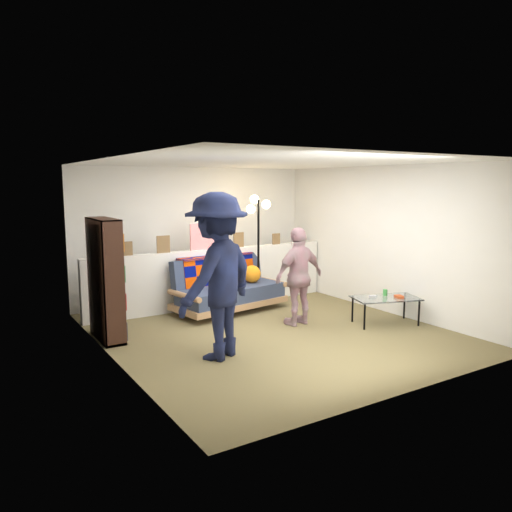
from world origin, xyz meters
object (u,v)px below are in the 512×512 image
(person_right, at_px, (299,276))
(floor_lamp, at_px, (258,227))
(bookshelf, at_px, (106,284))
(person_left, at_px, (217,276))
(futon_sofa, at_px, (228,288))
(coffee_table, at_px, (386,299))

(person_right, bearing_deg, floor_lamp, -102.60)
(bookshelf, height_order, person_left, person_left)
(floor_lamp, xyz_separation_m, person_left, (-1.89, -2.10, -0.35))
(futon_sofa, relative_size, floor_lamp, 1.04)
(person_right, bearing_deg, coffee_table, 143.89)
(futon_sofa, distance_m, coffee_table, 2.56)
(futon_sofa, xyz_separation_m, bookshelf, (-2.15, -0.49, 0.39))
(person_left, height_order, person_right, person_left)
(bookshelf, height_order, floor_lamp, floor_lamp)
(person_left, bearing_deg, person_right, 172.74)
(coffee_table, xyz_separation_m, person_right, (-1.13, 0.68, 0.36))
(bookshelf, xyz_separation_m, person_right, (2.65, -0.81, -0.03))
(futon_sofa, distance_m, person_left, 2.36)
(futon_sofa, xyz_separation_m, coffee_table, (1.63, -1.97, 0.00))
(bookshelf, distance_m, floor_lamp, 2.98)
(coffee_table, bearing_deg, person_right, 149.08)
(bookshelf, distance_m, person_right, 2.77)
(bookshelf, height_order, person_right, bookshelf)
(futon_sofa, bearing_deg, person_left, -121.99)
(futon_sofa, relative_size, person_right, 1.35)
(coffee_table, height_order, floor_lamp, floor_lamp)
(coffee_table, bearing_deg, bookshelf, 158.59)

